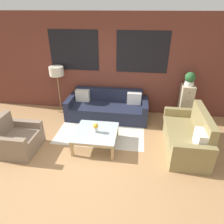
# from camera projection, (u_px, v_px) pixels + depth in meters

# --- Properties ---
(ground_plane) EXTENTS (16.00, 16.00, 0.00)m
(ground_plane) POSITION_uv_depth(u_px,v_px,m) (91.00, 161.00, 4.21)
(ground_plane) COLOR #AD7F51
(wall_back_brick) EXTENTS (8.40, 0.09, 2.80)m
(wall_back_brick) POSITION_uv_depth(u_px,v_px,m) (108.00, 65.00, 5.69)
(wall_back_brick) COLOR brown
(wall_back_brick) RESTS_ON ground_plane
(rug) EXTENTS (2.23, 1.46, 0.00)m
(rug) POSITION_uv_depth(u_px,v_px,m) (101.00, 131.00, 5.24)
(rug) COLOR silver
(rug) RESTS_ON ground_plane
(couch_dark) EXTENTS (2.29, 0.88, 0.78)m
(couch_dark) POSITION_uv_depth(u_px,v_px,m) (107.00, 108.00, 5.78)
(couch_dark) COLOR #1E2338
(couch_dark) RESTS_ON ground_plane
(settee_vintage) EXTENTS (0.80, 1.68, 0.92)m
(settee_vintage) POSITION_uv_depth(u_px,v_px,m) (187.00, 137.00, 4.46)
(settee_vintage) COLOR olive
(settee_vintage) RESTS_ON ground_plane
(armchair_corner) EXTENTS (0.80, 0.85, 0.84)m
(armchair_corner) POSITION_uv_depth(u_px,v_px,m) (17.00, 139.00, 4.43)
(armchair_corner) COLOR #84705B
(armchair_corner) RESTS_ON ground_plane
(coffee_table) EXTENTS (0.96, 0.96, 0.38)m
(coffee_table) POSITION_uv_depth(u_px,v_px,m) (96.00, 133.00, 4.55)
(coffee_table) COLOR silver
(coffee_table) RESTS_ON ground_plane
(floor_lamp) EXTENTS (0.41, 0.41, 1.39)m
(floor_lamp) POSITION_uv_depth(u_px,v_px,m) (57.00, 73.00, 5.70)
(floor_lamp) COLOR olive
(floor_lamp) RESTS_ON ground_plane
(drawer_cabinet) EXTENTS (0.33, 0.42, 1.02)m
(drawer_cabinet) POSITION_uv_depth(u_px,v_px,m) (185.00, 102.00, 5.59)
(drawer_cabinet) COLOR #C6B793
(drawer_cabinet) RESTS_ON ground_plane
(potted_plant) EXTENTS (0.27, 0.27, 0.36)m
(potted_plant) POSITION_uv_depth(u_px,v_px,m) (190.00, 79.00, 5.27)
(potted_plant) COLOR silver
(potted_plant) RESTS_ON drawer_cabinet
(flower_vase) EXTENTS (0.12, 0.12, 0.22)m
(flower_vase) POSITION_uv_depth(u_px,v_px,m) (96.00, 127.00, 4.46)
(flower_vase) COLOR silver
(flower_vase) RESTS_ON coffee_table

